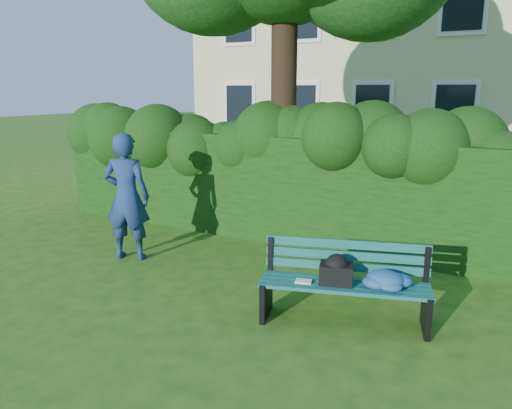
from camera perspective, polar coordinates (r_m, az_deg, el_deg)
The scene contains 4 objects.
ground at distance 6.94m, azimuth -2.48°, elevation -8.65°, with size 80.00×80.00×0.00m, color #235415.
hedge at distance 8.55m, azimuth 5.31°, elevation 1.80°, with size 10.00×1.00×1.80m.
park_bench at distance 5.69m, azimuth 11.07°, elevation -8.54°, with size 1.93×1.08×0.89m.
man_reading at distance 7.79m, azimuth -14.56°, elevation 0.86°, with size 0.71×0.47×1.95m, color navy.
Camera 1 is at (3.44, -5.45, 2.58)m, focal length 35.00 mm.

